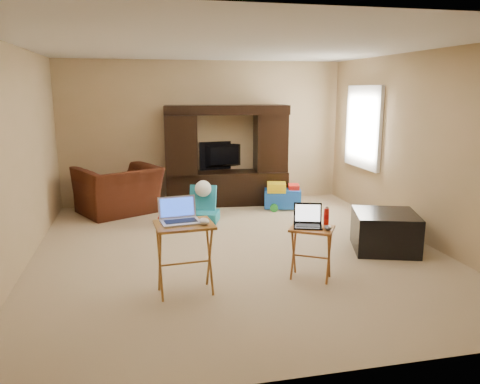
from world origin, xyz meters
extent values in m
plane|color=#CAB38C|center=(0.00, 0.00, 0.00)|extent=(5.50, 5.50, 0.00)
plane|color=silver|center=(0.00, 0.00, 2.50)|extent=(5.50, 5.50, 0.00)
plane|color=tan|center=(0.00, 2.75, 1.25)|extent=(5.00, 0.00, 5.00)
plane|color=tan|center=(0.00, -2.75, 1.25)|extent=(5.00, 0.00, 5.00)
plane|color=tan|center=(-2.50, 0.00, 1.25)|extent=(0.00, 5.50, 5.50)
plane|color=tan|center=(2.50, 0.00, 1.25)|extent=(0.00, 5.50, 5.50)
plane|color=white|center=(2.48, 1.55, 1.40)|extent=(0.00, 1.20, 1.20)
cube|color=white|center=(2.46, 1.55, 1.40)|extent=(0.06, 1.14, 1.34)
cube|color=black|center=(0.35, 2.45, 0.87)|extent=(2.17, 0.72, 1.74)
imported|color=black|center=(0.35, 2.66, 0.84)|extent=(0.89, 0.24, 0.51)
imported|color=#451B0E|center=(-1.51, 2.20, 0.39)|extent=(1.54, 1.48, 0.78)
cube|color=black|center=(1.84, -0.40, 0.24)|extent=(0.96, 0.96, 0.49)
cube|color=#A66C28|center=(-0.77, -1.15, 0.36)|extent=(0.59, 0.49, 0.73)
cube|color=#A65D28|center=(0.59, -1.07, 0.29)|extent=(0.56, 0.53, 0.57)
cube|color=silver|center=(-0.80, -1.12, 0.85)|extent=(0.42, 0.35, 0.24)
cube|color=black|center=(0.55, -1.05, 0.69)|extent=(0.36, 0.33, 0.24)
ellipsoid|color=silver|center=(-0.58, -1.22, 0.76)|extent=(0.12, 0.16, 0.06)
ellipsoid|color=#38383C|center=(0.72, -1.19, 0.60)|extent=(0.11, 0.14, 0.05)
cylinder|color=red|center=(0.78, -0.99, 0.66)|extent=(0.06, 0.06, 0.18)
camera|label=1|loc=(-1.18, -5.55, 2.01)|focal=35.00mm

